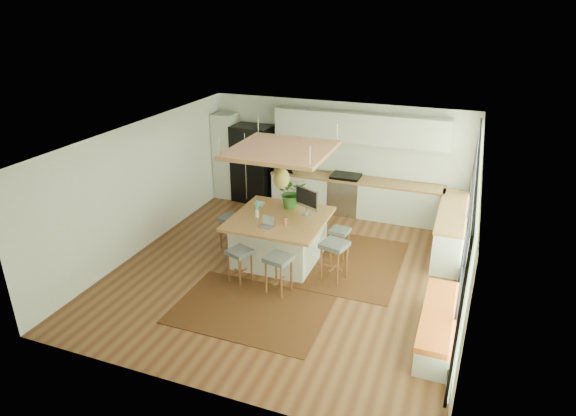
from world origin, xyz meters
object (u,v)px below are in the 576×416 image
at_px(laptop, 266,221).
at_px(stool_near_right, 279,275).
at_px(stool_right_back, 339,241).
at_px(island, 279,238).
at_px(fridge, 254,166).
at_px(stool_near_left, 240,265).
at_px(stool_left_side, 232,233).
at_px(microwave, 286,164).
at_px(stool_right_front, 334,263).
at_px(island_plant, 292,196).
at_px(monitor, 307,202).

bearing_deg(laptop, stool_near_right, -43.29).
distance_m(stool_near_right, stool_right_back, 1.83).
distance_m(island, stool_near_right, 1.28).
height_order(fridge, stool_right_back, fridge).
relative_size(stool_near_left, stool_left_side, 0.92).
bearing_deg(laptop, fridge, 126.94).
bearing_deg(fridge, stool_near_left, -63.55).
xyz_separation_m(stool_right_back, laptop, (-1.20, -1.02, 0.70)).
bearing_deg(microwave, stool_near_left, -83.53).
relative_size(fridge, stool_left_side, 2.75).
bearing_deg(stool_left_side, stool_right_front, -11.46).
distance_m(fridge, island_plant, 2.93).
relative_size(stool_right_back, stool_left_side, 0.86).
bearing_deg(stool_near_right, stool_right_back, 68.44).
bearing_deg(island, laptop, -98.21).
relative_size(monitor, island_plant, 0.93).
height_order(stool_right_back, microwave, microwave).
xyz_separation_m(laptop, island_plant, (0.12, 1.09, 0.14)).
xyz_separation_m(stool_left_side, monitor, (1.60, 0.25, 0.83)).
bearing_deg(stool_near_right, fridge, 119.70).
distance_m(stool_near_right, stool_left_side, 2.04).
xyz_separation_m(stool_right_front, monitor, (-0.80, 0.73, 0.83)).
xyz_separation_m(microwave, island_plant, (0.97, -2.19, 0.07)).
xyz_separation_m(laptop, microwave, (-0.84, 3.28, 0.07)).
bearing_deg(fridge, stool_right_back, -32.00).
relative_size(stool_right_back, microwave, 1.12).
distance_m(stool_right_front, laptop, 1.51).
xyz_separation_m(island, stool_near_left, (-0.36, -1.11, -0.11)).
bearing_deg(fridge, monitor, -41.38).
distance_m(stool_near_right, monitor, 1.74).
xyz_separation_m(monitor, island_plant, (-0.41, 0.25, -0.00)).
height_order(stool_right_front, monitor, monitor).
distance_m(fridge, stool_near_left, 4.23).
xyz_separation_m(stool_left_side, microwave, (0.22, 2.69, 0.76)).
xyz_separation_m(stool_near_left, stool_near_right, (0.81, -0.08, 0.00)).
bearing_deg(stool_near_left, monitor, 60.57).
distance_m(fridge, island, 3.39).
xyz_separation_m(island, stool_right_front, (1.26, -0.40, -0.11)).
bearing_deg(island_plant, stool_right_back, -3.88).
bearing_deg(island, microwave, 108.22).
relative_size(stool_right_front, stool_left_side, 1.06).
relative_size(island, stool_near_right, 2.52).
bearing_deg(laptop, stool_left_side, 159.82).
bearing_deg(monitor, microwave, 145.37).
relative_size(stool_near_left, stool_right_back, 1.07).
height_order(island, laptop, laptop).
xyz_separation_m(island, monitor, (0.46, 0.34, 0.72)).
bearing_deg(island_plant, stool_near_right, -77.16).
height_order(stool_near_right, monitor, monitor).
bearing_deg(stool_near_left, fridge, 110.55).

